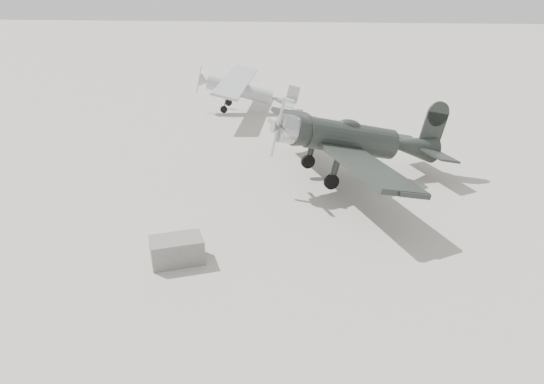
# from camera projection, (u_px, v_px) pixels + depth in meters

# --- Properties ---
(ground) EXTENTS (160.00, 160.00, 0.00)m
(ground) POSITION_uv_depth(u_px,v_px,m) (248.00, 236.00, 20.12)
(ground) COLOR gray
(ground) RESTS_ON ground
(lowwing_monoplane) EXTENTS (9.11, 11.93, 3.93)m
(lowwing_monoplane) POSITION_uv_depth(u_px,v_px,m) (358.00, 140.00, 24.31)
(lowwing_monoplane) COLOR black
(lowwing_monoplane) RESTS_ON ground
(highwing_monoplane) EXTENTS (6.90, 9.66, 2.76)m
(highwing_monoplane) POSITION_uv_depth(u_px,v_px,m) (244.00, 88.00, 36.15)
(highwing_monoplane) COLOR #95979A
(highwing_monoplane) RESTS_ON ground
(equipment_block) EXTENTS (2.06, 1.68, 0.89)m
(equipment_block) POSITION_uv_depth(u_px,v_px,m) (177.00, 250.00, 18.27)
(equipment_block) COLOR #5E5D58
(equipment_block) RESTS_ON ground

